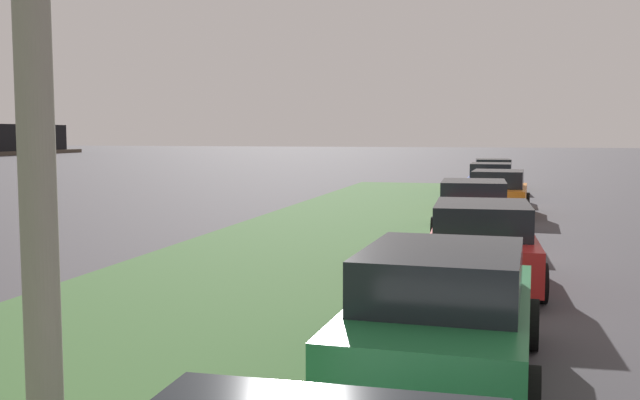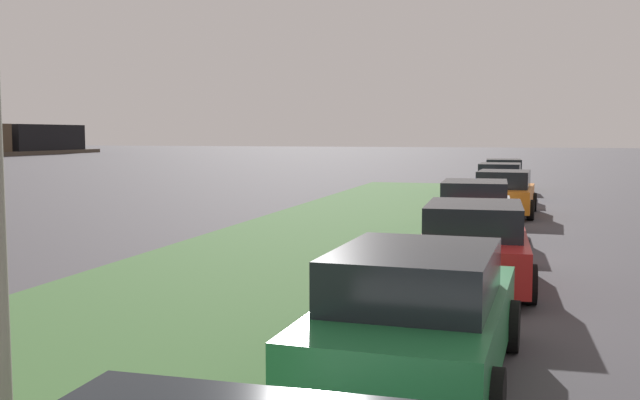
# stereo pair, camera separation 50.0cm
# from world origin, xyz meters

# --- Properties ---
(grass_median) EXTENTS (60.00, 6.00, 0.12)m
(grass_median) POSITION_xyz_m (10.00, 6.04, 0.06)
(grass_median) COLOR #3D6633
(grass_median) RESTS_ON ground
(parked_car_green) EXTENTS (4.36, 2.14, 1.47)m
(parked_car_green) POSITION_xyz_m (9.83, 2.27, 0.72)
(parked_car_green) COLOR #1E6B38
(parked_car_green) RESTS_ON ground
(parked_car_red) EXTENTS (4.37, 2.15, 1.47)m
(parked_car_red) POSITION_xyz_m (15.11, 2.03, 0.72)
(parked_car_red) COLOR red
(parked_car_red) RESTS_ON ground
(parked_car_silver) EXTENTS (4.36, 2.14, 1.47)m
(parked_car_silver) POSITION_xyz_m (21.29, 2.44, 0.72)
(parked_car_silver) COLOR #B2B5BA
(parked_car_silver) RESTS_ON ground
(parked_car_orange) EXTENTS (4.37, 2.15, 1.47)m
(parked_car_orange) POSITION_xyz_m (26.83, 1.87, 0.72)
(parked_car_orange) COLOR orange
(parked_car_orange) RESTS_ON ground
(parked_car_blue) EXTENTS (4.32, 2.07, 1.47)m
(parked_car_blue) POSITION_xyz_m (32.92, 2.22, 0.72)
(parked_car_blue) COLOR #23389E
(parked_car_blue) RESTS_ON ground
(parked_car_yellow) EXTENTS (4.39, 2.20, 1.47)m
(parked_car_yellow) POSITION_xyz_m (38.13, 2.25, 0.72)
(parked_car_yellow) COLOR gold
(parked_car_yellow) RESTS_ON ground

